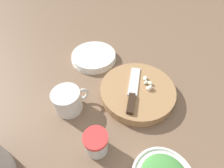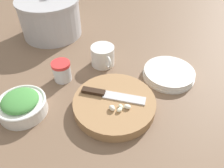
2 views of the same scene
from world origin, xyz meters
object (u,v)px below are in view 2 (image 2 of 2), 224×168
object	(u,v)px
garlic_cloves	(118,108)
herb_bowl	(22,105)
chef_knife	(108,95)
stock_pot	(50,17)
coffee_mug	(103,56)
cutting_board	(114,104)
spice_jar	(62,71)
plate_stack	(169,74)

from	to	relation	value
garlic_cloves	herb_bowl	xyz separation A→B (m)	(-0.30, -0.05, -0.01)
chef_knife	stock_pot	world-z (taller)	stock_pot
coffee_mug	cutting_board	bearing A→B (deg)	-65.68
cutting_board	garlic_cloves	distance (m)	0.05
chef_knife	garlic_cloves	bearing A→B (deg)	41.08
stock_pot	herb_bowl	bearing A→B (deg)	-75.60
cutting_board	herb_bowl	xyz separation A→B (m)	(-0.28, -0.09, 0.01)
chef_knife	coffee_mug	size ratio (longest dim) A/B	1.98
spice_jar	stock_pot	size ratio (longest dim) A/B	0.27
plate_stack	coffee_mug	bearing A→B (deg)	176.47
chef_knife	stock_pot	size ratio (longest dim) A/B	0.76
spice_jar	stock_pot	xyz separation A→B (m)	(-0.19, 0.31, 0.05)
garlic_cloves	herb_bowl	distance (m)	0.31
chef_knife	spice_jar	size ratio (longest dim) A/B	2.83
spice_jar	coffee_mug	world-z (taller)	coffee_mug
herb_bowl	coffee_mug	world-z (taller)	coffee_mug
garlic_cloves	stock_pot	world-z (taller)	stock_pot
spice_jar	plate_stack	size ratio (longest dim) A/B	0.39
chef_knife	garlic_cloves	world-z (taller)	garlic_cloves
garlic_cloves	coffee_mug	world-z (taller)	coffee_mug
cutting_board	stock_pot	world-z (taller)	stock_pot
herb_bowl	spice_jar	world-z (taller)	spice_jar
garlic_cloves	coffee_mug	size ratio (longest dim) A/B	0.64
cutting_board	chef_knife	xyz separation A→B (m)	(-0.02, 0.02, 0.02)
cutting_board	spice_jar	distance (m)	0.24
cutting_board	herb_bowl	distance (m)	0.30
cutting_board	plate_stack	world-z (taller)	cutting_board
coffee_mug	stock_pot	world-z (taller)	stock_pot
chef_knife	herb_bowl	size ratio (longest dim) A/B	1.38
herb_bowl	plate_stack	world-z (taller)	herb_bowl
garlic_cloves	plate_stack	xyz separation A→B (m)	(0.15, 0.24, -0.03)
coffee_mug	herb_bowl	bearing A→B (deg)	-120.36
cutting_board	garlic_cloves	xyz separation A→B (m)	(0.02, -0.03, 0.03)
plate_stack	garlic_cloves	bearing A→B (deg)	-121.02
coffee_mug	plate_stack	size ratio (longest dim) A/B	0.56
chef_knife	plate_stack	world-z (taller)	chef_knife
chef_knife	garlic_cloves	size ratio (longest dim) A/B	3.07
coffee_mug	plate_stack	world-z (taller)	coffee_mug
stock_pot	garlic_cloves	bearing A→B (deg)	-45.60
cutting_board	coffee_mug	distance (m)	0.25
cutting_board	garlic_cloves	world-z (taller)	garlic_cloves
spice_jar	stock_pot	bearing A→B (deg)	120.83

